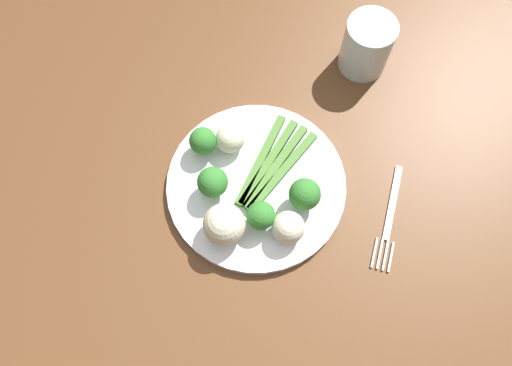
% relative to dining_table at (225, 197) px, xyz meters
% --- Properties ---
extents(ground_plane, '(6.00, 6.00, 0.02)m').
position_rel_dining_table_xyz_m(ground_plane, '(0.00, 0.00, -0.68)').
color(ground_plane, '#B7A88E').
extents(dining_table, '(1.46, 1.06, 0.76)m').
position_rel_dining_table_xyz_m(dining_table, '(0.00, 0.00, 0.00)').
color(dining_table, brown).
rests_on(dining_table, ground_plane).
extents(plate, '(0.27, 0.27, 0.01)m').
position_rel_dining_table_xyz_m(plate, '(-0.06, 0.00, 0.10)').
color(plate, white).
rests_on(plate, dining_table).
extents(asparagus_bundle, '(0.09, 0.16, 0.01)m').
position_rel_dining_table_xyz_m(asparagus_bundle, '(-0.07, -0.03, 0.11)').
color(asparagus_bundle, '#47752D').
rests_on(asparagus_bundle, plate).
extents(broccoli_back, '(0.04, 0.04, 0.05)m').
position_rel_dining_table_xyz_m(broccoli_back, '(0.04, -0.03, 0.13)').
color(broccoli_back, '#609E3D').
rests_on(broccoli_back, plate).
extents(broccoli_near_center, '(0.04, 0.04, 0.05)m').
position_rel_dining_table_xyz_m(broccoli_near_center, '(-0.08, 0.05, 0.13)').
color(broccoli_near_center, '#609E3D').
rests_on(broccoli_near_center, plate).
extents(broccoli_back_right, '(0.05, 0.05, 0.06)m').
position_rel_dining_table_xyz_m(broccoli_back_right, '(-0.13, 0.01, 0.14)').
color(broccoli_back_right, '#609E3D').
rests_on(broccoli_back_right, plate).
extents(broccoli_right, '(0.04, 0.04, 0.05)m').
position_rel_dining_table_xyz_m(broccoli_right, '(0.00, 0.03, 0.14)').
color(broccoli_right, '#609E3D').
rests_on(broccoli_right, plate).
extents(cauliflower_edge, '(0.05, 0.05, 0.05)m').
position_rel_dining_table_xyz_m(cauliflower_edge, '(-0.12, 0.06, 0.13)').
color(cauliflower_edge, beige).
rests_on(cauliflower_edge, plate).
extents(cauliflower_front_left, '(0.06, 0.06, 0.06)m').
position_rel_dining_table_xyz_m(cauliflower_front_left, '(-0.04, 0.08, 0.14)').
color(cauliflower_front_left, beige).
rests_on(cauliflower_front_left, plate).
extents(cauliflower_left, '(0.04, 0.04, 0.04)m').
position_rel_dining_table_xyz_m(cauliflower_left, '(0.00, -0.05, 0.13)').
color(cauliflower_left, beige).
rests_on(cauliflower_left, plate).
extents(fork, '(0.03, 0.17, 0.00)m').
position_rel_dining_table_xyz_m(fork, '(-0.26, -0.01, 0.09)').
color(fork, silver).
rests_on(fork, dining_table).
extents(water_glass, '(0.08, 0.08, 0.09)m').
position_rel_dining_table_xyz_m(water_glass, '(-0.16, -0.26, 0.14)').
color(water_glass, silver).
rests_on(water_glass, dining_table).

